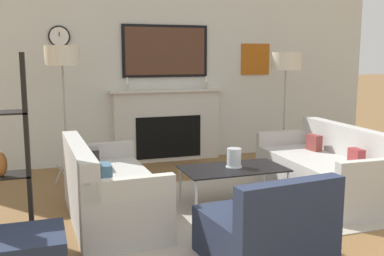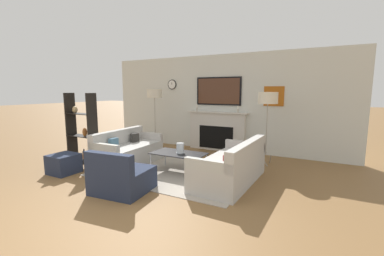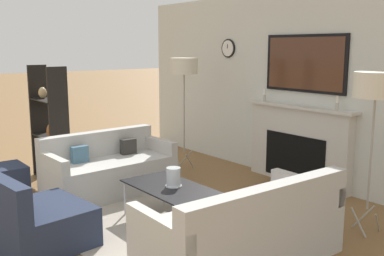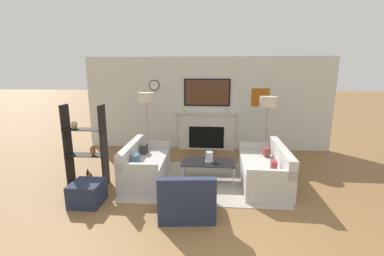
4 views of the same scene
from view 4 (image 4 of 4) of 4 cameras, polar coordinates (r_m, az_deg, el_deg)
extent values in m
cube|color=silver|center=(7.59, 3.35, 5.37)|extent=(7.18, 0.07, 2.70)
cube|color=beige|center=(7.61, 3.25, -0.82)|extent=(1.65, 0.16, 1.07)
cube|color=black|center=(7.57, 3.22, -2.11)|extent=(1.02, 0.01, 0.64)
cube|color=beige|center=(7.49, 3.30, 3.30)|extent=(1.77, 0.22, 0.04)
cylinder|color=#B2AD9E|center=(7.49, -1.46, 3.85)|extent=(0.04, 0.04, 0.10)
cylinder|color=white|center=(7.47, -1.46, 4.57)|extent=(0.03, 0.03, 0.09)
cylinder|color=#B2AD9E|center=(7.46, 8.07, 3.70)|extent=(0.04, 0.04, 0.10)
cylinder|color=white|center=(7.45, 8.10, 4.43)|extent=(0.03, 0.03, 0.09)
cube|color=black|center=(7.51, 3.37, 7.88)|extent=(1.34, 0.04, 0.79)
cube|color=#4C2D1E|center=(7.49, 3.37, 7.87)|extent=(1.24, 0.01, 0.71)
cylinder|color=black|center=(7.68, -8.37, 9.37)|extent=(0.30, 0.02, 0.30)
cylinder|color=silver|center=(7.67, -8.40, 9.37)|extent=(0.26, 0.00, 0.26)
cube|color=black|center=(7.67, -8.41, 9.61)|extent=(0.01, 0.00, 0.07)
cube|color=#A75313|center=(7.64, 14.94, 6.62)|extent=(0.50, 0.02, 0.50)
cube|color=#A3998A|center=(5.58, 2.55, -11.60)|extent=(3.14, 2.15, 0.01)
cube|color=#B5B4AE|center=(5.66, -10.04, -8.95)|extent=(0.83, 1.67, 0.46)
cube|color=#B5B4AE|center=(5.61, -13.31, -5.02)|extent=(0.21, 1.66, 0.33)
cube|color=#B8B1AA|center=(6.28, -8.57, -3.69)|extent=(0.79, 0.12, 0.18)
cube|color=#B9B8AC|center=(4.85, -12.24, -8.71)|extent=(0.79, 0.12, 0.18)
cube|color=#2F2D29|center=(5.91, -10.49, -4.62)|extent=(0.11, 0.21, 0.21)
cube|color=#3F6278|center=(5.25, -12.32, -6.89)|extent=(0.11, 0.21, 0.21)
cube|color=#B5B4AE|center=(5.59, 15.38, -9.55)|extent=(0.90, 1.86, 0.45)
cube|color=#B5B4AE|center=(5.52, 19.18, -5.63)|extent=(0.21, 1.84, 0.35)
cube|color=#B4B5AD|center=(4.68, 17.26, -9.89)|extent=(0.85, 0.12, 0.18)
cube|color=#B6B1AA|center=(6.30, 14.33, -3.95)|extent=(0.85, 0.12, 0.18)
cube|color=maroon|center=(5.12, 17.72, -7.93)|extent=(0.11, 0.19, 0.18)
cube|color=brown|center=(5.89, 16.18, -5.14)|extent=(0.12, 0.20, 0.20)
cube|color=#222B40|center=(4.36, -1.14, -15.97)|extent=(0.95, 0.90, 0.39)
cube|color=#222B40|center=(3.90, -1.16, -13.50)|extent=(0.88, 0.23, 0.35)
cube|color=black|center=(5.45, 3.63, -7.57)|extent=(1.12, 0.62, 0.02)
cylinder|color=#B7B7BC|center=(5.31, -2.18, -10.54)|extent=(0.02, 0.02, 0.40)
cylinder|color=#B7B7BC|center=(5.30, 9.27, -10.77)|extent=(0.02, 0.02, 0.40)
cylinder|color=#B7B7BC|center=(5.81, -1.54, -8.49)|extent=(0.02, 0.02, 0.40)
cylinder|color=#B7B7BC|center=(5.79, 8.86, -8.69)|extent=(0.02, 0.02, 0.40)
cylinder|color=silver|center=(5.44, 3.87, -6.36)|extent=(0.16, 0.16, 0.21)
cylinder|color=silver|center=(5.46, 3.86, -6.83)|extent=(0.09, 0.09, 0.11)
cylinder|color=silver|center=(5.48, 3.85, -7.33)|extent=(0.18, 0.18, 0.01)
cylinder|color=#9E998E|center=(7.14, -8.81, -5.18)|extent=(0.09, 0.23, 0.28)
cylinder|color=#9E998E|center=(7.23, -10.17, -5.02)|extent=(0.17, 0.19, 0.28)
cylinder|color=#9E998E|center=(7.04, -10.10, -5.48)|extent=(0.23, 0.07, 0.28)
cylinder|color=#9E998E|center=(6.95, -9.91, 0.70)|extent=(0.02, 0.02, 1.23)
cylinder|color=beige|center=(6.84, -10.14, 6.77)|extent=(0.42, 0.42, 0.24)
cylinder|color=#9E998E|center=(7.12, 16.68, -5.70)|extent=(0.09, 0.23, 0.27)
cylinder|color=#9E998E|center=(7.12, 15.14, -5.60)|extent=(0.17, 0.19, 0.27)
cylinder|color=#9E998E|center=(6.96, 15.87, -6.06)|extent=(0.23, 0.07, 0.27)
cylinder|color=#9E998E|center=(6.88, 16.24, -0.18)|extent=(0.02, 0.02, 1.16)
cylinder|color=beige|center=(6.77, 16.60, 5.68)|extent=(0.44, 0.44, 0.26)
cube|color=black|center=(5.74, -25.88, -3.48)|extent=(0.04, 0.28, 1.65)
cube|color=black|center=(5.40, -18.98, -3.84)|extent=(0.04, 0.28, 1.65)
cube|color=black|center=(5.81, -21.88, -11.25)|extent=(0.79, 0.28, 0.02)
cube|color=black|center=(5.61, -22.37, -5.53)|extent=(0.79, 0.28, 0.01)
cube|color=black|center=(5.48, -22.82, -0.26)|extent=(0.79, 0.28, 0.02)
cylinder|color=black|center=(5.83, -22.06, -9.99)|extent=(0.07, 0.07, 0.21)
cylinder|color=black|center=(5.78, -22.17, -8.76)|extent=(0.03, 0.03, 0.05)
ellipsoid|color=tan|center=(5.55, -24.69, 0.69)|extent=(0.12, 0.12, 0.16)
ellipsoid|color=#955122|center=(5.46, -21.17, -4.70)|extent=(0.10, 0.10, 0.20)
ellipsoid|color=#92511E|center=(5.78, -21.70, -10.17)|extent=(0.10, 0.10, 0.21)
cube|color=#222B40|center=(4.97, -22.25, -13.23)|extent=(0.52, 0.52, 0.40)
camera|label=1|loc=(2.27, -61.22, -10.64)|focal=42.00mm
camera|label=2|loc=(2.77, 77.87, -9.24)|focal=24.00mm
camera|label=3|loc=(4.47, 61.57, 1.36)|focal=42.00mm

